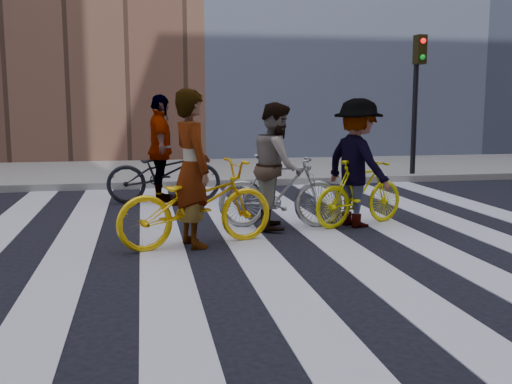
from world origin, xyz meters
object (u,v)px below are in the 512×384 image
object	(u,v)px
bike_dark_rear	(164,173)
rider_rear	(161,149)
bike_yellow_right	(360,193)
bike_yellow_left	(197,204)
traffic_signal	(417,82)
rider_left	(192,169)
rider_mid	(277,166)
bike_silver_mid	(280,191)
rider_right	(357,163)

from	to	relation	value
bike_dark_rear	rider_rear	xyz separation A→B (m)	(-0.05, 0.00, 0.44)
bike_yellow_right	bike_yellow_left	bearing A→B (deg)	86.46
traffic_signal	rider_left	distance (m)	8.07
bike_yellow_left	rider_rear	distance (m)	3.56
bike_yellow_left	rider_mid	size ratio (longest dim) A/B	1.14
rider_rear	bike_yellow_left	bearing A→B (deg)	-175.99
rider_mid	rider_rear	xyz separation A→B (m)	(-1.56, 2.62, 0.07)
bike_silver_mid	traffic_signal	bearing A→B (deg)	-31.10
bike_yellow_right	bike_dark_rear	xyz separation A→B (m)	(-2.74, 2.70, 0.05)
rider_mid	rider_rear	size ratio (longest dim) A/B	0.93
traffic_signal	rider_rear	distance (m)	6.42
traffic_signal	rider_mid	world-z (taller)	traffic_signal
rider_left	rider_right	bearing A→B (deg)	-88.28
bike_yellow_right	rider_right	world-z (taller)	rider_right
bike_dark_rear	rider_rear	world-z (taller)	rider_rear
bike_silver_mid	rider_left	bearing A→B (deg)	135.22
bike_dark_rear	rider_rear	bearing A→B (deg)	88.75
rider_mid	rider_right	bearing A→B (deg)	-82.59
rider_left	rider_mid	size ratio (longest dim) A/B	1.09
bike_dark_rear	rider_left	world-z (taller)	rider_left
rider_mid	rider_right	distance (m)	1.18
bike_silver_mid	bike_yellow_left	bearing A→B (deg)	136.24
bike_yellow_left	rider_mid	bearing A→B (deg)	-70.66
bike_yellow_left	bike_yellow_right	distance (m)	2.60
bike_yellow_right	rider_mid	size ratio (longest dim) A/B	0.91
rider_rear	bike_yellow_right	bearing A→B (deg)	-135.31
traffic_signal	rider_right	world-z (taller)	traffic_signal
bike_silver_mid	rider_right	world-z (taller)	rider_right
bike_silver_mid	rider_right	size ratio (longest dim) A/B	0.96
rider_right	bike_silver_mid	bearing A→B (deg)	64.02
bike_yellow_right	rider_rear	bearing A→B (deg)	24.15
rider_rear	bike_silver_mid	bearing A→B (deg)	-149.62
bike_silver_mid	rider_rear	bearing A→B (deg)	43.07
bike_yellow_left	rider_right	bearing A→B (deg)	-87.93
bike_yellow_left	bike_silver_mid	bearing A→B (deg)	-71.73
rider_rear	rider_mid	bearing A→B (deg)	-150.42
traffic_signal	rider_left	size ratio (longest dim) A/B	1.69
bike_silver_mid	bike_yellow_right	distance (m)	1.18
traffic_signal	rider_mid	size ratio (longest dim) A/B	1.84
bike_dark_rear	rider_left	size ratio (longest dim) A/B	1.04
rider_left	bike_dark_rear	bearing A→B (deg)	-12.89
bike_yellow_left	rider_right	world-z (taller)	rider_right
rider_left	rider_mid	xyz separation A→B (m)	(1.29, 0.90, -0.08)
rider_right	bike_yellow_left	bearing A→B (deg)	86.81
rider_mid	rider_rear	world-z (taller)	rider_rear
bike_silver_mid	rider_rear	distance (m)	3.11
bike_dark_rear	rider_right	world-z (taller)	rider_right
rider_left	rider_rear	world-z (taller)	rider_left
traffic_signal	rider_mid	xyz separation A→B (m)	(-4.37, -4.71, -1.38)
bike_dark_rear	rider_mid	world-z (taller)	rider_mid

